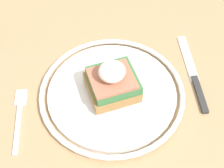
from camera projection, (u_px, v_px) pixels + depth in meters
dining_table at (102, 134)px, 0.67m from camera, size 1.08×0.86×0.72m
plate at (112, 92)px, 0.60m from camera, size 0.28×0.28×0.02m
sandwich at (112, 81)px, 0.57m from camera, size 0.09×0.11×0.08m
fork at (19, 116)px, 0.58m from camera, size 0.05×0.14×0.00m
knife at (194, 78)px, 0.63m from camera, size 0.06×0.20×0.01m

